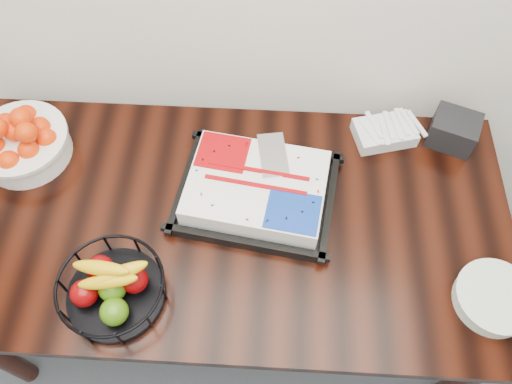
# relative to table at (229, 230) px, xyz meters

# --- Properties ---
(table) EXTENTS (1.80, 0.90, 0.75)m
(table) POSITION_rel_table_xyz_m (0.00, 0.00, 0.00)
(table) COLOR black
(table) RESTS_ON ground
(cake_tray) EXTENTS (0.54, 0.45, 0.10)m
(cake_tray) POSITION_rel_table_xyz_m (0.09, 0.08, 0.13)
(cake_tray) COLOR black
(cake_tray) RESTS_ON table
(tangerine_bowl) EXTENTS (0.32, 0.32, 0.20)m
(tangerine_bowl) POSITION_rel_table_xyz_m (-0.70, 0.21, 0.17)
(tangerine_bowl) COLOR white
(tangerine_bowl) RESTS_ON table
(fruit_basket) EXTENTS (0.30, 0.30, 0.16)m
(fruit_basket) POSITION_rel_table_xyz_m (-0.29, -0.28, 0.15)
(fruit_basket) COLOR black
(fruit_basket) RESTS_ON table
(plate_stack) EXTENTS (0.23, 0.23, 0.05)m
(plate_stack) POSITION_rel_table_xyz_m (0.78, -0.23, 0.11)
(plate_stack) COLOR white
(plate_stack) RESTS_ON table
(fork_bag) EXTENTS (0.23, 0.18, 0.06)m
(fork_bag) POSITION_rel_table_xyz_m (0.52, 0.35, 0.11)
(fork_bag) COLOR silver
(fork_bag) RESTS_ON table
(napkin_box) EXTENTS (0.19, 0.17, 0.11)m
(napkin_box) POSITION_rel_table_xyz_m (0.74, 0.35, 0.14)
(napkin_box) COLOR black
(napkin_box) RESTS_ON table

